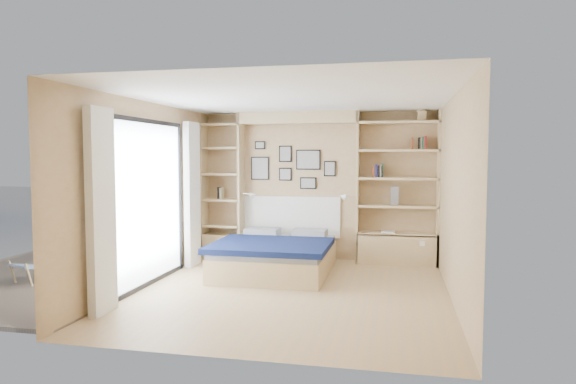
# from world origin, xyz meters

# --- Properties ---
(ground) EXTENTS (4.50, 4.50, 0.00)m
(ground) POSITION_xyz_m (0.00, 0.00, 0.00)
(ground) COLOR tan
(ground) RESTS_ON ground
(room_shell) EXTENTS (4.50, 4.50, 4.50)m
(room_shell) POSITION_xyz_m (-0.39, 1.52, 1.08)
(room_shell) COLOR tan
(room_shell) RESTS_ON ground
(bed) EXTENTS (1.69, 2.20, 1.07)m
(bed) POSITION_xyz_m (-0.44, 1.09, 0.27)
(bed) COLOR #CFB482
(bed) RESTS_ON ground
(photo_gallery) EXTENTS (1.48, 0.02, 0.82)m
(photo_gallery) POSITION_xyz_m (-0.45, 2.22, 1.60)
(photo_gallery) COLOR black
(photo_gallery) RESTS_ON ground
(reading_lamps) EXTENTS (1.92, 0.12, 0.15)m
(reading_lamps) POSITION_xyz_m (-0.30, 2.00, 1.10)
(reading_lamps) COLOR silver
(reading_lamps) RESTS_ON ground
(shelf_decor) EXTENTS (3.52, 0.23, 2.03)m
(shelf_decor) POSITION_xyz_m (1.18, 2.07, 1.70)
(shelf_decor) COLOR #9E441E
(shelf_decor) RESTS_ON ground
(deck) EXTENTS (3.20, 4.00, 0.05)m
(deck) POSITION_xyz_m (-3.60, 0.00, 0.00)
(deck) COLOR #756557
(deck) RESTS_ON ground
(deck_chair) EXTENTS (0.62, 0.78, 0.69)m
(deck_chair) POSITION_xyz_m (-3.50, -0.17, 0.33)
(deck_chair) COLOR tan
(deck_chair) RESTS_ON ground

